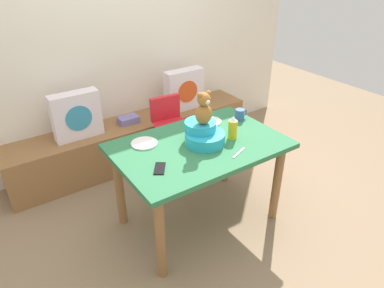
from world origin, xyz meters
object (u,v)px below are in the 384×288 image
at_px(dinner_plate_far, 210,121).
at_px(coffee_mug, 240,115).
at_px(pillow_floral_right, 184,90).
at_px(book_stack, 128,120).
at_px(infant_seat_teal, 203,134).
at_px(teddy_bear, 204,109).
at_px(highchair, 171,127).
at_px(dinner_plate_near, 144,143).
at_px(cell_phone, 160,168).
at_px(dining_table, 199,156).
at_px(pillow_floral_left, 76,116).
at_px(ketchup_bottle, 233,128).

bearing_deg(dinner_plate_far, coffee_mug, -23.37).
distance_m(pillow_floral_right, book_stack, 0.70).
relative_size(infant_seat_teal, teddy_bear, 1.32).
relative_size(highchair, dinner_plate_near, 3.95).
height_order(book_stack, cell_phone, cell_phone).
bearing_deg(dining_table, pillow_floral_left, 116.55).
relative_size(coffee_mug, dinner_plate_near, 0.60).
xyz_separation_m(pillow_floral_left, ketchup_bottle, (0.83, -1.22, 0.15)).
bearing_deg(ketchup_bottle, dining_table, 164.39).
bearing_deg(coffee_mug, book_stack, 119.98).
bearing_deg(book_stack, infant_seat_teal, -85.32).
distance_m(infant_seat_teal, ketchup_bottle, 0.24).
bearing_deg(infant_seat_teal, dinner_plate_near, 148.74).
bearing_deg(cell_phone, dining_table, -127.39).
bearing_deg(teddy_bear, dinner_plate_far, 45.66).
relative_size(pillow_floral_left, ketchup_bottle, 2.38).
xyz_separation_m(ketchup_bottle, coffee_mug, (0.27, 0.22, -0.04)).
relative_size(pillow_floral_right, coffee_mug, 3.67).
relative_size(ketchup_bottle, dinner_plate_far, 0.92).
bearing_deg(infant_seat_teal, cell_phone, -164.15).
bearing_deg(pillow_floral_right, teddy_bear, -116.54).
relative_size(book_stack, coffee_mug, 1.67).
distance_m(infant_seat_teal, dinner_plate_near, 0.45).
relative_size(coffee_mug, dinner_plate_far, 0.60).
height_order(pillow_floral_right, infant_seat_teal, same).
distance_m(book_stack, dining_table, 1.18).
relative_size(highchair, coffee_mug, 6.58).
bearing_deg(dinner_plate_far, infant_seat_teal, -134.40).
xyz_separation_m(pillow_floral_left, dinner_plate_near, (0.23, -0.92, 0.07)).
distance_m(pillow_floral_left, book_stack, 0.55).
bearing_deg(pillow_floral_left, dining_table, -63.45).
bearing_deg(pillow_floral_left, pillow_floral_right, 0.00).
height_order(teddy_bear, dinner_plate_near, teddy_bear).
height_order(pillow_floral_left, ketchup_bottle, ketchup_bottle).
bearing_deg(pillow_floral_left, infant_seat_teal, -62.14).
distance_m(pillow_floral_right, ketchup_bottle, 1.28).
distance_m(book_stack, cell_phone, 1.37).
bearing_deg(ketchup_bottle, infant_seat_teal, 162.55).
relative_size(teddy_bear, dinner_plate_near, 1.25).
relative_size(teddy_bear, dinner_plate_far, 1.25).
bearing_deg(pillow_floral_left, teddy_bear, -62.15).
bearing_deg(teddy_bear, dining_table, 176.41).
height_order(infant_seat_teal, dinner_plate_near, infant_seat_teal).
height_order(infant_seat_teal, ketchup_bottle, ketchup_bottle).
bearing_deg(dining_table, cell_phone, -162.73).
relative_size(pillow_floral_left, dinner_plate_near, 2.20).
height_order(pillow_floral_right, dinner_plate_far, pillow_floral_right).
height_order(infant_seat_teal, teddy_bear, teddy_bear).
bearing_deg(dinner_plate_near, pillow_floral_right, 43.91).
distance_m(highchair, dinner_plate_near, 0.77).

